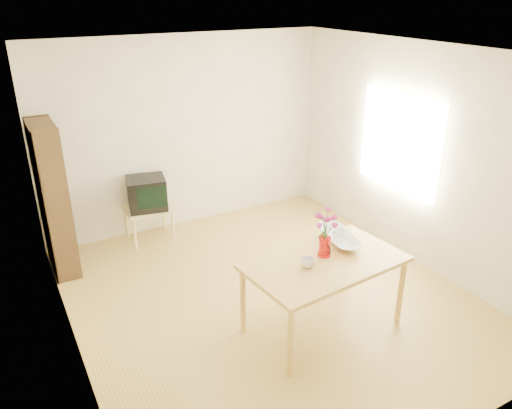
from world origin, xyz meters
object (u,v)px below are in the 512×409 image
mug (307,263)px  bowl (340,222)px  table (325,268)px  pitcher (324,247)px  television (146,192)px

mug → bowl: 0.67m
table → pitcher: (0.05, 0.09, 0.16)m
table → television: (-0.91, 2.67, -0.00)m
table → pitcher: 0.19m
table → mug: mug is taller
table → television: television is taller
table → pitcher: pitcher is taller
television → mug: bearing=-63.9°
table → pitcher: size_ratio=7.66×
mug → bowl: size_ratio=0.28×
pitcher → television: bearing=120.3°
bowl → pitcher: bearing=-149.8°
bowl → television: 2.72m
bowl → television: (-1.27, 2.39, -0.28)m
mug → pitcher: bearing=-163.8°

